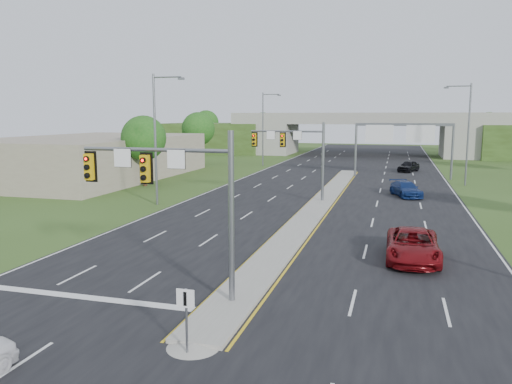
{
  "coord_description": "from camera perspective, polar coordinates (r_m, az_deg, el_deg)",
  "views": [
    {
      "loc": [
        6.2,
        -18.3,
        7.57
      ],
      "look_at": [
        -1.92,
        10.34,
        3.0
      ],
      "focal_mm": 35.0,
      "sensor_mm": 36.0,
      "label": 1
    }
  ],
  "objects": [
    {
      "name": "ground",
      "position": [
        20.75,
        -2.75,
        -12.68
      ],
      "size": [
        240.0,
        240.0,
        0.0
      ],
      "primitive_type": "plane",
      "color": "#2F4518",
      "rests_on": "ground"
    },
    {
      "name": "road",
      "position": [
        54.19,
        9.1,
        0.6
      ],
      "size": [
        24.0,
        160.0,
        0.02
      ],
      "primitive_type": "cube",
      "color": "black",
      "rests_on": "ground"
    },
    {
      "name": "median",
      "position": [
        42.42,
        7.18,
        -1.48
      ],
      "size": [
        2.0,
        54.0,
        0.16
      ],
      "primitive_type": "cube",
      "color": "gray",
      "rests_on": "road"
    },
    {
      "name": "median_nose",
      "position": [
        17.28,
        -7.17,
        -16.95
      ],
      "size": [
        2.0,
        2.0,
        0.16
      ],
      "primitive_type": "cone",
      "color": "gray",
      "rests_on": "road"
    },
    {
      "name": "lane_markings",
      "position": [
        48.29,
        7.53,
        -0.34
      ],
      "size": [
        23.72,
        160.0,
        0.01
      ],
      "color": "gold",
      "rests_on": "road"
    },
    {
      "name": "signal_mast_near",
      "position": [
        20.29,
        -8.99,
        0.57
      ],
      "size": [
        6.62,
        0.6,
        7.0
      ],
      "color": "slate",
      "rests_on": "ground"
    },
    {
      "name": "signal_mast_far",
      "position": [
        44.14,
        4.76,
        5.0
      ],
      "size": [
        6.62,
        0.6,
        7.0
      ],
      "color": "slate",
      "rests_on": "ground"
    },
    {
      "name": "keep_right_sign",
      "position": [
        16.27,
        -8.01,
        -13.2
      ],
      "size": [
        0.6,
        0.13,
        2.2
      ],
      "color": "slate",
      "rests_on": "ground"
    },
    {
      "name": "sign_gantry",
      "position": [
        63.26,
        16.35,
        6.26
      ],
      "size": [
        11.58,
        0.44,
        6.67
      ],
      "color": "slate",
      "rests_on": "ground"
    },
    {
      "name": "overpass",
      "position": [
        98.57,
        12.28,
        6.19
      ],
      "size": [
        80.0,
        14.0,
        8.1
      ],
      "color": "gray",
      "rests_on": "ground"
    },
    {
      "name": "lightpole_l_mid",
      "position": [
        43.0,
        -11.22,
        6.61
      ],
      "size": [
        2.85,
        0.25,
        11.0
      ],
      "color": "slate",
      "rests_on": "ground"
    },
    {
      "name": "lightpole_l_far",
      "position": [
        75.86,
        0.94,
        7.62
      ],
      "size": [
        2.85,
        0.25,
        11.0
      ],
      "color": "slate",
      "rests_on": "ground"
    },
    {
      "name": "lightpole_r_far",
      "position": [
        58.75,
        22.92,
        6.61
      ],
      "size": [
        2.85,
        0.25,
        11.0
      ],
      "color": "slate",
      "rests_on": "ground"
    },
    {
      "name": "tree_l_near",
      "position": [
        55.0,
        -12.71,
        6.02
      ],
      "size": [
        4.8,
        4.8,
        7.6
      ],
      "color": "#382316",
      "rests_on": "ground"
    },
    {
      "name": "tree_l_mid",
      "position": [
        79.3,
        -6.62,
        7.18
      ],
      "size": [
        5.2,
        5.2,
        8.12
      ],
      "color": "#382316",
      "rests_on": "ground"
    },
    {
      "name": "tree_back_a",
      "position": [
        120.69,
        -5.71,
        7.86
      ],
      "size": [
        6.0,
        6.0,
        8.85
      ],
      "color": "#382316",
      "rests_on": "ground"
    },
    {
      "name": "tree_back_b",
      "position": [
        116.31,
        0.78,
        7.71
      ],
      "size": [
        5.6,
        5.6,
        8.32
      ],
      "color": "#382316",
      "rests_on": "ground"
    },
    {
      "name": "tree_back_c",
      "position": [
        113.72,
        25.02,
        6.88
      ],
      "size": [
        5.6,
        5.6,
        8.32
      ],
      "color": "#382316",
      "rests_on": "ground"
    },
    {
      "name": "commercial_building",
      "position": [
        64.63,
        -18.34,
        3.78
      ],
      "size": [
        18.0,
        30.0,
        5.0
      ],
      "primitive_type": "cube",
      "color": "gray",
      "rests_on": "ground"
    },
    {
      "name": "car_far_a",
      "position": [
        27.62,
        17.49,
        -5.82
      ],
      "size": [
        2.72,
        5.82,
        1.61
      ],
      "primitive_type": "imported",
      "rotation": [
        0.0,
        0.0,
        0.01
      ],
      "color": "maroon",
      "rests_on": "road"
    },
    {
      "name": "car_far_b",
      "position": [
        49.04,
        16.76,
        0.33
      ],
      "size": [
        3.45,
        5.24,
        1.41
      ],
      "primitive_type": "imported",
      "rotation": [
        0.0,
        0.0,
        0.33
      ],
      "color": "navy",
      "rests_on": "road"
    },
    {
      "name": "car_far_c",
      "position": [
        71.01,
        17.04,
        2.85
      ],
      "size": [
        3.34,
        4.76,
        1.5
      ],
      "primitive_type": "imported",
      "rotation": [
        0.0,
        0.0,
        -0.4
      ],
      "color": "black",
      "rests_on": "road"
    }
  ]
}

